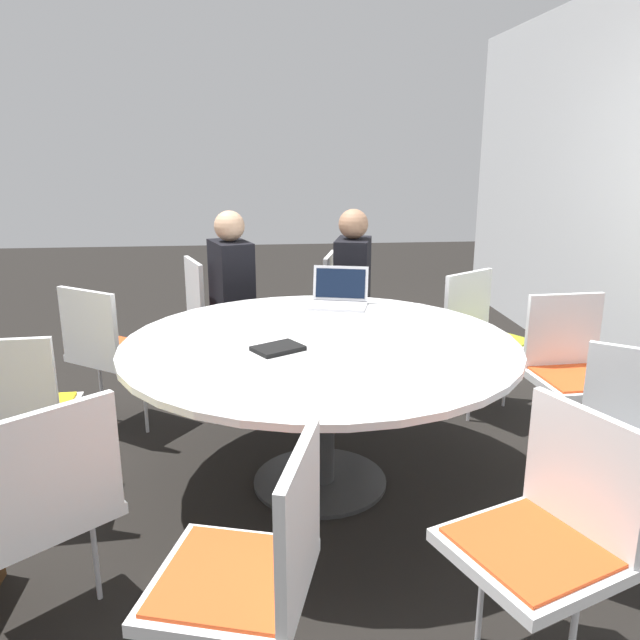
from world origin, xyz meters
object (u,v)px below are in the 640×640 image
object	(u,v)px
chair_3	(17,407)
chair_4	(42,498)
chair_1	(213,308)
chair_8	(573,364)
chair_2	(109,345)
person_0	(355,283)
chair_0	(347,302)
person_1	(234,287)
laptop	(339,296)
chair_5	(254,563)
spiral_notebook	(278,348)
chair_6	(548,526)
chair_9	(483,330)
chair_7	(633,446)

from	to	relation	value
chair_3	chair_4	distance (m)	0.84
chair_1	chair_8	world-z (taller)	same
chair_2	person_0	distance (m)	1.66
chair_0	person_1	size ratio (longest dim) A/B	0.71
chair_2	chair_0	bearing A→B (deg)	65.85
chair_3	person_0	distance (m)	2.29
chair_8	person_0	xyz separation A→B (m)	(-1.21, -0.97, 0.19)
chair_1	laptop	xyz separation A→B (m)	(0.87, 0.78, 0.27)
chair_5	person_1	xyz separation A→B (m)	(-2.65, -0.13, 0.19)
person_1	chair_4	bearing A→B (deg)	-32.77
chair_2	spiral_notebook	xyz separation A→B (m)	(0.85, 0.94, 0.23)
chair_2	person_1	bearing A→B (deg)	76.62
person_0	chair_8	bearing A→B (deg)	53.38
chair_6	chair_0	bearing A→B (deg)	-17.54
chair_6	spiral_notebook	bearing A→B (deg)	13.08
chair_2	chair_8	bearing A→B (deg)	22.06
chair_9	chair_8	bearing A→B (deg)	77.90
person_1	chair_8	bearing A→B (deg)	37.23
spiral_notebook	chair_9	bearing A→B (deg)	125.55
chair_0	person_0	distance (m)	0.32
chair_1	chair_6	world-z (taller)	same
chair_0	chair_8	size ratio (longest dim) A/B	1.00
chair_5	chair_6	distance (m)	0.88
chair_6	chair_2	bearing A→B (deg)	19.49
chair_7	chair_8	bearing A→B (deg)	-66.95
laptop	chair_2	bearing A→B (deg)	-167.54
chair_7	chair_9	bearing A→B (deg)	-51.98
chair_6	spiral_notebook	xyz separation A→B (m)	(-1.10, -0.76, 0.23)
chair_6	chair_9	bearing A→B (deg)	-36.35
person_0	chair_3	bearing A→B (deg)	-33.95
chair_5	chair_8	distance (m)	2.20
chair_2	chair_3	distance (m)	0.89
chair_4	laptop	xyz separation A→B (m)	(-1.58, 1.17, 0.27)
person_1	spiral_notebook	bearing A→B (deg)	-9.62
chair_3	person_1	xyz separation A→B (m)	(-1.48, 0.90, 0.19)
laptop	person_1	bearing A→B (deg)	147.69
chair_5	laptop	distance (m)	2.05
chair_0	chair_6	bearing A→B (deg)	18.93
chair_8	chair_9	bearing A→B (deg)	-72.16
chair_1	chair_0	bearing A→B (deg)	75.39
chair_7	chair_8	size ratio (longest dim) A/B	1.00
chair_5	laptop	bearing A→B (deg)	2.37
chair_1	chair_5	xyz separation A→B (m)	(2.85, 0.29, 0.00)
person_0	person_1	xyz separation A→B (m)	(0.02, -0.82, 0.00)
laptop	chair_9	bearing A→B (deg)	22.86
chair_3	chair_6	distance (m)	2.19
chair_3	laptop	size ratio (longest dim) A/B	2.36
chair_9	person_0	distance (m)	0.93
chair_1	person_0	distance (m)	1.01
chair_0	chair_6	xyz separation A→B (m)	(2.84, 0.20, 0.00)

